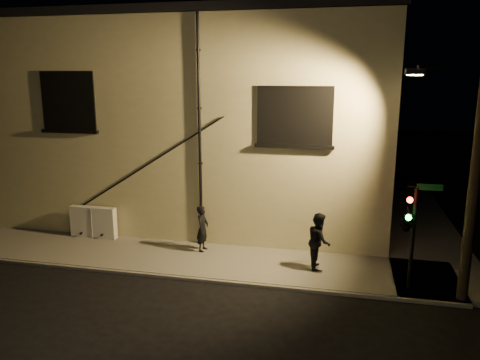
% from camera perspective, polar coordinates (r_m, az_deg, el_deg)
% --- Properties ---
extents(ground, '(90.00, 90.00, 0.00)m').
position_cam_1_polar(ground, '(14.93, -1.30, -12.50)').
color(ground, black).
extents(sidewalk, '(21.00, 16.00, 0.12)m').
position_cam_1_polar(sidewalk, '(18.71, 5.61, -7.04)').
color(sidewalk, slate).
rests_on(sidewalk, ground).
extents(building, '(16.20, 12.23, 8.80)m').
position_cam_1_polar(building, '(23.06, -3.27, 7.81)').
color(building, beige).
rests_on(building, ground).
extents(utility_cabinet, '(1.86, 0.31, 1.22)m').
position_cam_1_polar(utility_cabinet, '(19.24, -17.44, -4.91)').
color(utility_cabinet, silver).
rests_on(utility_cabinet, sidewalk).
extents(pedestrian_a, '(0.44, 0.64, 1.67)m').
position_cam_1_polar(pedestrian_a, '(16.97, -4.58, -5.91)').
color(pedestrian_a, black).
rests_on(pedestrian_a, sidewalk).
extents(pedestrian_b, '(0.84, 1.01, 1.87)m').
position_cam_1_polar(pedestrian_b, '(15.61, 9.61, -7.33)').
color(pedestrian_b, black).
rests_on(pedestrian_b, sidewalk).
extents(traffic_signal, '(1.16, 1.87, 3.23)m').
position_cam_1_polar(traffic_signal, '(14.30, 19.72, -4.61)').
color(traffic_signal, black).
rests_on(traffic_signal, sidewalk).
extents(streetlamp_pole, '(2.02, 1.39, 7.04)m').
position_cam_1_polar(streetlamp_pole, '(14.09, 26.32, 0.71)').
color(streetlamp_pole, black).
rests_on(streetlamp_pole, ground).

